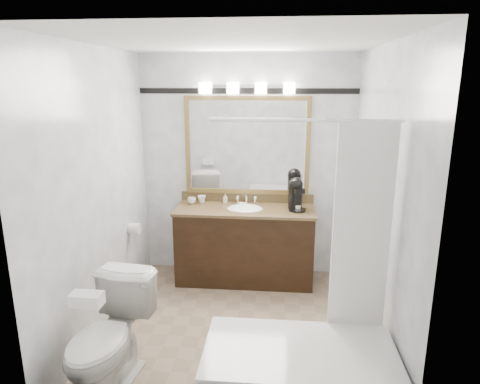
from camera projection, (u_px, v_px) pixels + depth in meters
name	position (u px, v px, depth m)	size (l,w,h in m)	color
room	(236.00, 198.00, 3.61)	(2.42, 2.62, 2.52)	gray
vanity	(245.00, 243.00, 4.80)	(1.53, 0.58, 0.97)	black
mirror	(247.00, 146.00, 4.79)	(1.40, 0.04, 1.10)	olive
vanity_light_bar	(247.00, 88.00, 4.58)	(1.02, 0.14, 0.12)	silver
accent_stripe	(247.00, 91.00, 4.65)	(2.40, 0.01, 0.06)	black
bathtub	(303.00, 369.00, 2.94)	(1.30, 0.75, 1.96)	white
tp_roll	(134.00, 229.00, 4.49)	(0.12, 0.12, 0.11)	white
toilet	(108.00, 339.00, 3.06)	(0.46, 0.81, 0.82)	white
tissue_box	(87.00, 299.00, 2.71)	(0.20, 0.11, 0.08)	white
coffee_maker	(296.00, 193.00, 4.61)	(0.19, 0.23, 0.35)	black
cup_left	(192.00, 201.00, 4.86)	(0.09, 0.09, 0.07)	white
cup_right	(202.00, 199.00, 4.89)	(0.09, 0.09, 0.08)	white
soap_bottle_a	(225.00, 199.00, 4.88)	(0.05, 0.05, 0.10)	white
soap_bar	(242.00, 204.00, 4.81)	(0.09, 0.05, 0.03)	beige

